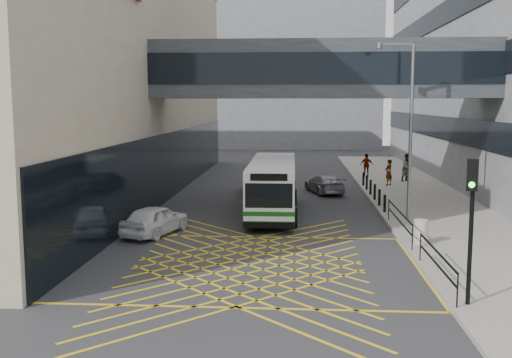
% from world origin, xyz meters
% --- Properties ---
extents(ground, '(120.00, 120.00, 0.00)m').
position_xyz_m(ground, '(0.00, 0.00, 0.00)').
color(ground, '#333335').
extents(building_far, '(28.00, 16.00, 18.00)m').
position_xyz_m(building_far, '(-2.00, 60.00, 9.00)').
color(building_far, slate).
rests_on(building_far, ground).
extents(skybridge, '(20.00, 4.10, 3.00)m').
position_xyz_m(skybridge, '(3.00, 12.00, 7.50)').
color(skybridge, '#34393F').
rests_on(skybridge, ground).
extents(pavement, '(6.00, 54.00, 0.16)m').
position_xyz_m(pavement, '(9.00, 15.00, 0.08)').
color(pavement, gray).
rests_on(pavement, ground).
extents(box_junction, '(12.00, 9.00, 0.01)m').
position_xyz_m(box_junction, '(0.00, 0.00, 0.00)').
color(box_junction, gold).
rests_on(box_junction, ground).
extents(bus, '(2.56, 10.01, 2.80)m').
position_xyz_m(bus, '(0.47, 9.95, 1.50)').
color(bus, silver).
rests_on(bus, ground).
extents(car_white, '(2.95, 4.56, 1.35)m').
position_xyz_m(car_white, '(-4.50, 4.70, 0.67)').
color(car_white, silver).
rests_on(car_white, ground).
extents(car_dark, '(2.06, 4.33, 1.31)m').
position_xyz_m(car_dark, '(-0.93, 17.25, 0.65)').
color(car_dark, black).
rests_on(car_dark, ground).
extents(car_silver, '(2.78, 4.40, 1.27)m').
position_xyz_m(car_silver, '(3.49, 17.38, 0.64)').
color(car_silver, gray).
rests_on(car_silver, ground).
extents(traffic_light, '(0.34, 0.49, 4.12)m').
position_xyz_m(traffic_light, '(6.49, -4.30, 2.84)').
color(traffic_light, black).
rests_on(traffic_light, pavement).
extents(street_lamp, '(1.90, 0.59, 8.36)m').
position_xyz_m(street_lamp, '(6.90, 7.99, 4.92)').
color(street_lamp, slate).
rests_on(street_lamp, pavement).
extents(litter_bin, '(0.56, 0.56, 0.97)m').
position_xyz_m(litter_bin, '(6.68, 3.07, 0.65)').
color(litter_bin, '#ADA89E').
rests_on(litter_bin, pavement).
extents(kerb_railings, '(0.05, 12.54, 1.00)m').
position_xyz_m(kerb_railings, '(6.15, 1.78, 0.88)').
color(kerb_railings, black).
rests_on(kerb_railings, pavement).
extents(bollards, '(0.14, 10.14, 0.90)m').
position_xyz_m(bollards, '(6.25, 15.00, 0.61)').
color(bollards, black).
rests_on(bollards, pavement).
extents(pedestrian_a, '(0.84, 0.84, 1.75)m').
position_xyz_m(pedestrian_a, '(7.98, 20.22, 1.03)').
color(pedestrian_a, gray).
rests_on(pedestrian_a, pavement).
extents(pedestrian_b, '(1.11, 1.02, 1.97)m').
position_xyz_m(pedestrian_b, '(9.63, 22.41, 1.14)').
color(pedestrian_b, gray).
rests_on(pedestrian_b, pavement).
extents(pedestrian_c, '(1.05, 0.55, 1.72)m').
position_xyz_m(pedestrian_c, '(7.01, 24.91, 1.02)').
color(pedestrian_c, gray).
rests_on(pedestrian_c, pavement).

